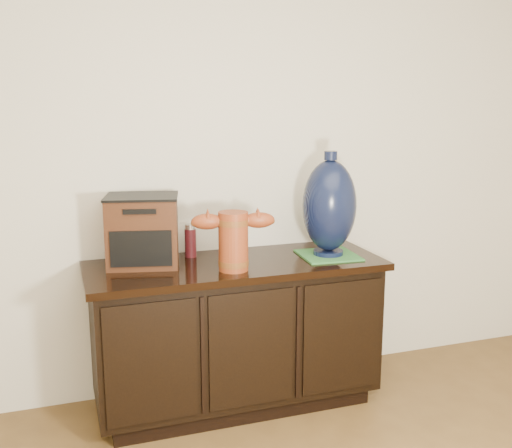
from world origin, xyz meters
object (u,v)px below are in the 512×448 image
object	(u,v)px
terracotta_vessel	(233,238)
tv_radio	(143,230)
spray_can	(190,241)
lamp_base	(329,206)
sideboard	(236,332)

from	to	relation	value
terracotta_vessel	tv_radio	size ratio (longest dim) A/B	1.01
terracotta_vessel	spray_can	distance (m)	0.34
tv_radio	lamp_base	world-z (taller)	lamp_base
tv_radio	spray_can	size ratio (longest dim) A/B	2.31
sideboard	tv_radio	xyz separation A→B (m)	(-0.43, 0.10, 0.54)
lamp_base	sideboard	bearing A→B (deg)	175.58
sideboard	terracotta_vessel	xyz separation A→B (m)	(-0.05, -0.13, 0.53)
sideboard	lamp_base	world-z (taller)	lamp_base
sideboard	terracotta_vessel	distance (m)	0.54
terracotta_vessel	tv_radio	bearing A→B (deg)	159.97
tv_radio	lamp_base	size ratio (longest dim) A/B	0.74
terracotta_vessel	spray_can	size ratio (longest dim) A/B	2.33
tv_radio	terracotta_vessel	bearing A→B (deg)	-18.19
spray_can	lamp_base	bearing A→B (deg)	-17.29
terracotta_vessel	spray_can	world-z (taller)	terracotta_vessel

